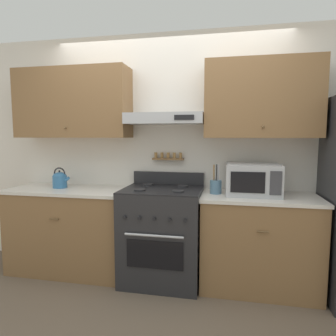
{
  "coord_description": "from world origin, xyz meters",
  "views": [
    {
      "loc": [
        0.64,
        -2.58,
        1.47
      ],
      "look_at": [
        0.06,
        0.26,
        1.15
      ],
      "focal_mm": 32.0,
      "sensor_mm": 36.0,
      "label": 1
    }
  ],
  "objects": [
    {
      "name": "ground_plane",
      "position": [
        0.0,
        0.0,
        0.0
      ],
      "size": [
        16.0,
        16.0,
        0.0
      ],
      "primitive_type": "plane",
      "color": "brown"
    },
    {
      "name": "wall_back",
      "position": [
        -0.04,
        0.58,
        1.47
      ],
      "size": [
        5.2,
        0.46,
        2.55
      ],
      "color": "silver",
      "rests_on": "ground_plane"
    },
    {
      "name": "counter_left",
      "position": [
        -1.03,
        0.32,
        0.45
      ],
      "size": [
        1.28,
        0.63,
        0.9
      ],
      "color": "brown",
      "rests_on": "ground_plane"
    },
    {
      "name": "counter_right",
      "position": [
        0.94,
        0.32,
        0.45
      ],
      "size": [
        1.1,
        0.63,
        0.9
      ],
      "color": "brown",
      "rests_on": "ground_plane"
    },
    {
      "name": "stove_range",
      "position": [
        0.0,
        0.28,
        0.48
      ],
      "size": [
        0.77,
        0.69,
        1.07
      ],
      "color": "#232326",
      "rests_on": "ground_plane"
    },
    {
      "name": "tea_kettle",
      "position": [
        -1.15,
        0.34,
        0.99
      ],
      "size": [
        0.19,
        0.15,
        0.22
      ],
      "color": "teal",
      "rests_on": "counter_left"
    },
    {
      "name": "microwave",
      "position": [
        0.87,
        0.35,
        1.05
      ],
      "size": [
        0.5,
        0.41,
        0.3
      ],
      "color": "#ADAFB5",
      "rests_on": "counter_right"
    },
    {
      "name": "utensil_crock",
      "position": [
        0.52,
        0.34,
        0.98
      ],
      "size": [
        0.11,
        0.11,
        0.29
      ],
      "color": "slate",
      "rests_on": "counter_right"
    }
  ]
}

